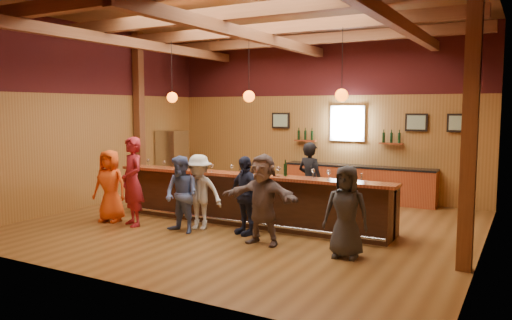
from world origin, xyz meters
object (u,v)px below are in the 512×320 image
object	(u,v)px
customer_white	(199,192)
customer_brown	(263,199)
customer_dark	(346,212)
bottle_a	(262,167)
stainless_fridge	(172,161)
back_bar_cabinet	(358,183)
ice_bucket	(263,169)
customer_navy	(245,195)
bartender	(310,181)
customer_redvest	(132,182)
bar_counter	(253,199)
customer_orange	(110,186)
customer_denim	(182,195)

from	to	relation	value
customer_white	customer_brown	bearing A→B (deg)	-23.76
customer_dark	bottle_a	world-z (taller)	customer_dark
customer_brown	stainless_fridge	bearing A→B (deg)	143.95
back_bar_cabinet	customer_white	size ratio (longest dim) A/B	2.62
stainless_fridge	ice_bucket	size ratio (longest dim) A/B	8.39
customer_brown	customer_navy	bearing A→B (deg)	144.86
back_bar_cabinet	bartender	bearing A→B (deg)	-96.30
stainless_fridge	ice_bucket	world-z (taller)	stainless_fridge
customer_redvest	ice_bucket	xyz separation A→B (m)	(2.44, 1.21, 0.29)
bar_counter	customer_brown	bearing A→B (deg)	-54.84
back_bar_cabinet	customer_navy	world-z (taller)	customer_navy
customer_orange	customer_white	size ratio (longest dim) A/B	1.02
customer_redvest	customer_brown	bearing A→B (deg)	26.40
customer_navy	bar_counter	bearing A→B (deg)	131.64
customer_brown	customer_white	bearing A→B (deg)	168.56
bar_counter	customer_dark	bearing A→B (deg)	-28.77
customer_brown	customer_dark	world-z (taller)	customer_brown
customer_white	ice_bucket	bearing A→B (deg)	25.90
customer_brown	bartender	world-z (taller)	bartender
customer_orange	ice_bucket	xyz separation A→B (m)	(3.14, 1.14, 0.43)
customer_brown	bottle_a	xyz separation A→B (m)	(-0.60, 1.08, 0.44)
stainless_fridge	bartender	bearing A→B (deg)	-16.42
bottle_a	bar_counter	bearing A→B (deg)	142.75
bottle_a	customer_denim	bearing A→B (deg)	-136.43
ice_bucket	bartender	bearing A→B (deg)	63.97
customer_orange	customer_dark	size ratio (longest dim) A/B	1.02
customer_brown	back_bar_cabinet	bearing A→B (deg)	88.06
stainless_fridge	customer_dark	distance (m)	7.68
customer_orange	customer_dark	distance (m)	5.35
customer_redvest	customer_brown	distance (m)	3.06
bar_counter	customer_redvest	size ratio (longest dim) A/B	3.38
customer_orange	customer_redvest	xyz separation A→B (m)	(0.71, -0.06, 0.15)
customer_orange	ice_bucket	distance (m)	3.37
customer_redvest	ice_bucket	size ratio (longest dim) A/B	8.69
ice_bucket	bottle_a	distance (m)	0.09
customer_orange	customer_brown	bearing A→B (deg)	-13.04
customer_brown	bottle_a	bearing A→B (deg)	119.86
back_bar_cabinet	stainless_fridge	size ratio (longest dim) A/B	2.22
customer_white	customer_redvest	bearing A→B (deg)	-175.12
customer_navy	customer_dark	size ratio (longest dim) A/B	1.01
back_bar_cabinet	customer_denim	distance (m)	5.37
customer_denim	customer_navy	size ratio (longest dim) A/B	0.99
stainless_fridge	bartender	distance (m)	5.23
customer_denim	ice_bucket	bearing A→B (deg)	53.84
customer_white	ice_bucket	size ratio (longest dim) A/B	7.13
bar_counter	customer_denim	distance (m)	1.65
bartender	customer_brown	bearing A→B (deg)	106.09
customer_dark	bartender	xyz separation A→B (m)	(-1.63, 2.36, 0.09)
back_bar_cabinet	ice_bucket	world-z (taller)	ice_bucket
back_bar_cabinet	bottle_a	world-z (taller)	bottle_a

